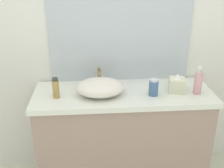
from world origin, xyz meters
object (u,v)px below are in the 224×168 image
tissue_box (177,84)px  soap_dispenser (198,82)px  sink_basin (100,87)px  perfume_bottle (56,88)px  lotion_bottle (154,88)px

tissue_box → soap_dispenser: bearing=-18.1°
sink_basin → perfume_bottle: perfume_bottle is taller
sink_basin → tissue_box: 0.60m
sink_basin → perfume_bottle: bearing=-177.4°
soap_dispenser → lotion_bottle: (-0.35, -0.00, -0.03)m
sink_basin → soap_dispenser: soap_dispenser is taller
lotion_bottle → tissue_box: tissue_box is taller
soap_dispenser → tissue_box: bearing=161.9°
soap_dispenser → perfume_bottle: size_ratio=1.44×
sink_basin → soap_dispenser: 0.75m
perfume_bottle → tissue_box: 0.94m
soap_dispenser → tissue_box: soap_dispenser is taller
sink_basin → lotion_bottle: 0.41m
lotion_bottle → perfume_bottle: size_ratio=0.84×
perfume_bottle → lotion_bottle: bearing=-1.4°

